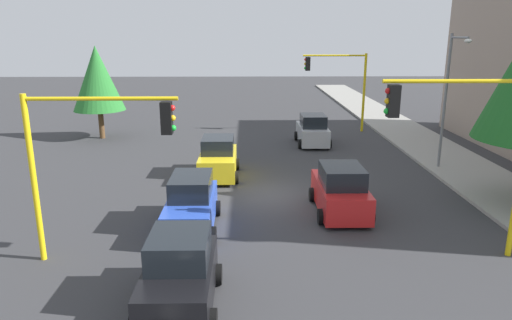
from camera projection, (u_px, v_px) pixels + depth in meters
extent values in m
plane|color=#353538|center=(269.00, 195.00, 20.81)|extent=(120.00, 120.00, 0.00)
cube|color=gray|center=(454.00, 162.00, 25.81)|extent=(80.00, 4.00, 0.15)
cylinder|color=yellow|center=(459.00, 81.00, 13.64)|extent=(0.12, 4.50, 0.12)
cube|color=black|center=(393.00, 101.00, 13.76)|extent=(0.36, 0.32, 0.96)
sphere|color=red|center=(388.00, 91.00, 13.68)|extent=(0.18, 0.18, 0.18)
sphere|color=yellow|center=(387.00, 101.00, 13.76)|extent=(0.18, 0.18, 0.18)
sphere|color=green|center=(387.00, 111.00, 13.84)|extent=(0.18, 0.18, 0.18)
cylinder|color=yellow|center=(34.00, 180.00, 14.19)|extent=(0.18, 0.18, 5.29)
cylinder|color=yellow|center=(101.00, 99.00, 13.58)|extent=(0.12, 4.50, 0.12)
cube|color=black|center=(167.00, 118.00, 13.77)|extent=(0.36, 0.32, 0.96)
sphere|color=red|center=(172.00, 108.00, 13.69)|extent=(0.18, 0.18, 0.18)
sphere|color=yellow|center=(173.00, 118.00, 13.77)|extent=(0.18, 0.18, 0.18)
sphere|color=green|center=(173.00, 128.00, 13.85)|extent=(0.18, 0.18, 0.18)
cylinder|color=yellow|center=(364.00, 93.00, 33.72)|extent=(0.18, 0.18, 5.64)
cylinder|color=yellow|center=(335.00, 55.00, 32.98)|extent=(0.12, 4.50, 0.12)
cube|color=black|center=(308.00, 64.00, 33.10)|extent=(0.36, 0.32, 0.96)
sphere|color=red|center=(305.00, 60.00, 33.01)|extent=(0.18, 0.18, 0.18)
sphere|color=yellow|center=(305.00, 64.00, 33.09)|extent=(0.18, 0.18, 0.18)
sphere|color=green|center=(305.00, 68.00, 33.17)|extent=(0.18, 0.18, 0.18)
cylinder|color=slate|center=(445.00, 104.00, 23.92)|extent=(0.14, 0.14, 7.00)
cylinder|color=slate|center=(460.00, 37.00, 22.19)|extent=(1.80, 0.10, 0.10)
ellipsoid|color=silver|center=(468.00, 41.00, 21.36)|extent=(0.56, 0.28, 0.20)
cylinder|color=brown|center=(101.00, 123.00, 31.91)|extent=(0.36, 0.36, 2.15)
cone|color=#28752D|center=(97.00, 78.00, 31.12)|extent=(3.43, 3.43, 4.29)
cube|color=blue|center=(191.00, 211.00, 17.06)|extent=(4.12, 1.64, 1.05)
cube|color=black|center=(191.00, 186.00, 17.02)|extent=(2.14, 1.44, 0.76)
cylinder|color=black|center=(213.00, 235.00, 15.94)|extent=(0.60, 0.20, 0.60)
cylinder|color=black|center=(162.00, 235.00, 15.91)|extent=(0.60, 0.20, 0.60)
cylinder|color=black|center=(218.00, 208.00, 18.41)|extent=(0.60, 0.20, 0.60)
cylinder|color=black|center=(173.00, 208.00, 18.38)|extent=(0.60, 0.20, 0.60)
cube|color=#B2B5BA|center=(312.00, 134.00, 30.21)|extent=(3.84, 1.73, 1.05)
cube|color=black|center=(313.00, 121.00, 29.79)|extent=(2.00, 1.52, 0.76)
cylinder|color=black|center=(296.00, 136.00, 31.45)|extent=(0.60, 0.20, 0.60)
cylinder|color=black|center=(323.00, 136.00, 31.48)|extent=(0.60, 0.20, 0.60)
cylinder|color=black|center=(300.00, 144.00, 29.15)|extent=(0.60, 0.20, 0.60)
cylinder|color=black|center=(329.00, 144.00, 29.18)|extent=(0.60, 0.20, 0.60)
cube|color=yellow|center=(218.00, 163.00, 23.38)|extent=(3.83, 1.76, 1.05)
cube|color=black|center=(218.00, 145.00, 23.32)|extent=(1.99, 1.55, 0.76)
cylinder|color=black|center=(236.00, 177.00, 22.35)|extent=(0.60, 0.20, 0.60)
cylinder|color=black|center=(197.00, 178.00, 22.31)|extent=(0.60, 0.20, 0.60)
cylinder|color=black|center=(237.00, 164.00, 24.64)|extent=(0.60, 0.20, 0.60)
cylinder|color=black|center=(202.00, 164.00, 24.61)|extent=(0.60, 0.20, 0.60)
cube|color=red|center=(340.00, 196.00, 18.68)|extent=(4.03, 1.79, 1.05)
cube|color=black|center=(342.00, 176.00, 18.25)|extent=(2.09, 1.57, 0.76)
cylinder|color=black|center=(312.00, 195.00, 19.97)|extent=(0.60, 0.20, 0.60)
cylinder|color=black|center=(356.00, 194.00, 20.00)|extent=(0.60, 0.20, 0.60)
cylinder|color=black|center=(321.00, 217.00, 17.56)|extent=(0.60, 0.20, 0.60)
cylinder|color=black|center=(371.00, 216.00, 17.59)|extent=(0.60, 0.20, 0.60)
cube|color=black|center=(180.00, 283.00, 12.14)|extent=(3.62, 1.74, 1.05)
cube|color=black|center=(179.00, 248.00, 12.08)|extent=(1.88, 1.53, 0.76)
cylinder|color=black|center=(218.00, 274.00, 13.34)|extent=(0.60, 0.20, 0.60)
cylinder|color=black|center=(153.00, 275.00, 13.31)|extent=(0.60, 0.20, 0.60)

